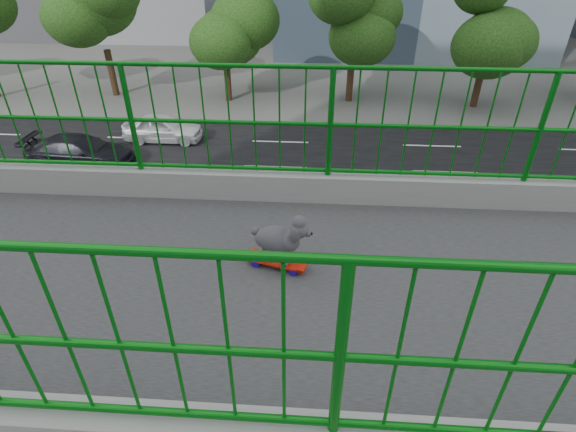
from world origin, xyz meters
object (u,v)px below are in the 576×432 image
(poodle, at_px, (280,238))
(car_2, at_px, (246,191))
(car_3, at_px, (80,151))
(car_0, at_px, (469,317))
(skateboard, at_px, (277,262))
(car_4, at_px, (163,128))
(car_1, at_px, (498,248))

(poodle, bearing_deg, car_2, -153.38)
(poodle, height_order, car_3, poodle)
(car_0, relative_size, car_2, 0.85)
(car_0, bearing_deg, car_2, -132.40)
(skateboard, xyz_separation_m, poodle, (0.01, 0.03, 0.26))
(skateboard, relative_size, car_4, 0.13)
(skateboard, height_order, car_0, skateboard)
(skateboard, bearing_deg, car_3, -129.50)
(car_1, distance_m, car_2, 9.37)
(skateboard, height_order, car_2, skateboard)
(car_3, relative_size, car_4, 1.22)
(car_2, bearing_deg, car_3, 69.17)
(poodle, relative_size, car_3, 0.10)
(skateboard, height_order, car_1, skateboard)
(car_2, bearing_deg, car_0, -132.40)
(car_0, height_order, car_3, car_0)
(car_0, bearing_deg, car_1, 150.60)
(car_1, bearing_deg, poodle, -35.47)
(car_0, height_order, car_2, car_0)
(car_3, bearing_deg, skateboard, -144.91)
(skateboard, bearing_deg, car_2, -153.50)
(car_1, bearing_deg, car_3, -110.39)
(skateboard, distance_m, car_0, 9.73)
(skateboard, relative_size, car_1, 0.13)
(poodle, bearing_deg, car_0, 156.92)
(skateboard, relative_size, poodle, 1.05)
(car_0, relative_size, car_4, 1.04)
(car_1, distance_m, car_4, 17.17)
(poodle, distance_m, car_1, 12.85)
(car_1, xyz_separation_m, car_4, (-9.60, -14.24, -0.01))
(poodle, height_order, car_2, poodle)
(car_1, xyz_separation_m, car_3, (-6.40, -17.22, 0.02))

